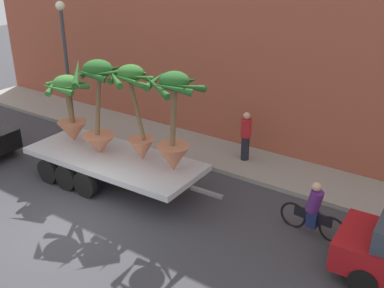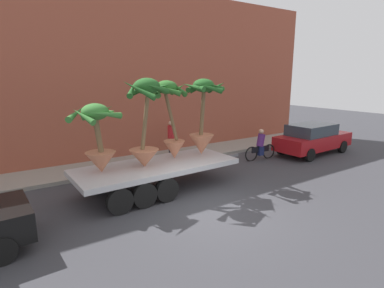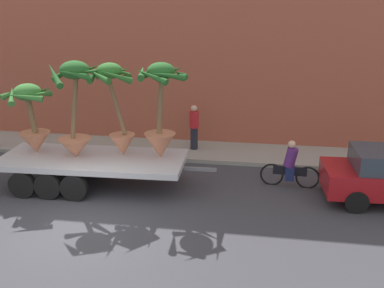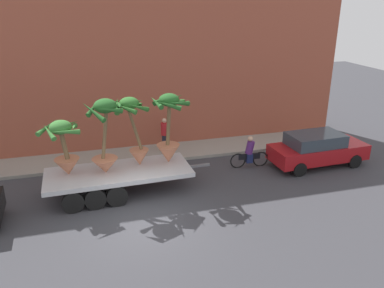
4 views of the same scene
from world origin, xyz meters
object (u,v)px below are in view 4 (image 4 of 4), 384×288
(cyclist, at_px, (250,153))
(pedestrian_near_gate, at_px, (165,134))
(potted_palm_extra, at_px, (105,137))
(potted_palm_rear, at_px, (169,130))
(potted_palm_middle, at_px, (64,148))
(flatbed_trailer, at_px, (112,176))
(parked_car, at_px, (317,149))
(potted_palm_front, at_px, (134,130))

(cyclist, xyz_separation_m, pedestrian_near_gate, (-3.44, 2.68, 0.37))
(potted_palm_extra, height_order, pedestrian_near_gate, potted_palm_extra)
(potted_palm_rear, xyz_separation_m, pedestrian_near_gate, (0.49, 3.37, -1.35))
(potted_palm_rear, distance_m, potted_palm_middle, 4.09)
(flatbed_trailer, height_order, potted_palm_rear, potted_palm_rear)
(cyclist, bearing_deg, potted_palm_middle, -174.18)
(cyclist, bearing_deg, pedestrian_near_gate, 142.13)
(potted_palm_middle, relative_size, pedestrian_near_gate, 1.29)
(flatbed_trailer, xyz_separation_m, cyclist, (6.33, 0.97, -0.09))
(parked_car, bearing_deg, potted_palm_front, 179.96)
(potted_palm_rear, bearing_deg, flatbed_trailer, -173.58)
(potted_palm_front, distance_m, cyclist, 5.68)
(cyclist, height_order, parked_car, parked_car)
(flatbed_trailer, xyz_separation_m, potted_palm_rear, (2.40, 0.27, 1.64))
(cyclist, relative_size, pedestrian_near_gate, 1.08)
(parked_car, bearing_deg, flatbed_trailer, -178.14)
(flatbed_trailer, height_order, cyclist, cyclist)
(potted_palm_middle, distance_m, pedestrian_near_gate, 5.85)
(potted_palm_extra, distance_m, pedestrian_near_gate, 4.99)
(pedestrian_near_gate, bearing_deg, cyclist, -37.87)
(potted_palm_front, bearing_deg, parked_car, -0.04)
(potted_palm_middle, distance_m, potted_palm_extra, 1.59)
(potted_palm_middle, bearing_deg, potted_palm_extra, -7.53)
(parked_car, bearing_deg, cyclist, 168.02)
(potted_palm_rear, bearing_deg, parked_car, 0.30)
(cyclist, bearing_deg, potted_palm_rear, -169.97)
(flatbed_trailer, height_order, potted_palm_front, potted_palm_front)
(potted_palm_extra, xyz_separation_m, pedestrian_near_gate, (3.03, 3.70, -1.42))
(potted_palm_rear, relative_size, potted_palm_middle, 1.33)
(potted_palm_rear, bearing_deg, potted_palm_extra, -172.74)
(pedestrian_near_gate, bearing_deg, potted_palm_extra, -129.39)
(potted_palm_middle, xyz_separation_m, cyclist, (8.01, 0.82, -1.42))
(potted_palm_front, distance_m, pedestrian_near_gate, 4.10)
(potted_palm_front, relative_size, potted_palm_extra, 0.97)
(potted_palm_front, relative_size, pedestrian_near_gate, 1.68)
(potted_palm_front, bearing_deg, potted_palm_middle, -176.54)
(potted_palm_middle, relative_size, parked_car, 0.48)
(flatbed_trailer, relative_size, potted_palm_rear, 2.31)
(potted_palm_front, bearing_deg, potted_palm_rear, -1.72)
(flatbed_trailer, distance_m, potted_palm_rear, 2.91)
(potted_palm_front, xyz_separation_m, parked_car, (8.43, -0.01, -1.70))
(potted_palm_extra, bearing_deg, pedestrian_near_gate, 50.61)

